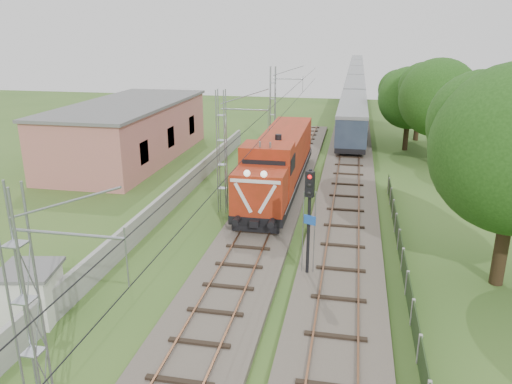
% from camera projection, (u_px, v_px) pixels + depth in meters
% --- Properties ---
extents(ground, '(140.00, 140.00, 0.00)m').
position_uv_depth(ground, '(219.00, 311.00, 21.46)').
color(ground, '#355720').
rests_on(ground, ground).
extents(track_main, '(4.20, 70.00, 0.45)m').
position_uv_depth(track_main, '(252.00, 242.00, 27.92)').
color(track_main, '#6B6054').
rests_on(track_main, ground).
extents(track_side, '(4.20, 80.00, 0.45)m').
position_uv_depth(track_side, '(348.00, 181.00, 39.12)').
color(track_side, '#6B6054').
rests_on(track_side, ground).
extents(catenary, '(3.31, 70.00, 8.00)m').
position_uv_depth(catenary, '(223.00, 152.00, 31.92)').
color(catenary, gray).
rests_on(catenary, ground).
extents(boundary_wall, '(0.25, 40.00, 1.50)m').
position_uv_depth(boundary_wall, '(173.00, 197.00, 33.60)').
color(boundary_wall, '#9E9E99').
rests_on(boundary_wall, ground).
extents(station_building, '(8.40, 20.40, 5.22)m').
position_uv_depth(station_building, '(129.00, 131.00, 45.76)').
color(station_building, '#B0695E').
rests_on(station_building, ground).
extents(fence, '(0.12, 32.00, 1.20)m').
position_uv_depth(fence, '(407.00, 283.00, 22.59)').
color(fence, black).
rests_on(fence, ground).
extents(locomotive, '(3.19, 18.20, 4.62)m').
position_uv_depth(locomotive, '(279.00, 161.00, 36.37)').
color(locomotive, black).
rests_on(locomotive, ground).
extents(coach_rake, '(2.96, 110.75, 3.42)m').
position_uv_depth(coach_rake, '(356.00, 78.00, 96.54)').
color(coach_rake, black).
rests_on(coach_rake, ground).
extents(signal_post, '(0.58, 0.47, 5.49)m').
position_uv_depth(signal_post, '(309.00, 206.00, 23.05)').
color(signal_post, black).
rests_on(signal_post, ground).
extents(relay_hut, '(2.67, 2.67, 2.35)m').
position_uv_depth(relay_hut, '(32.00, 294.00, 20.50)').
color(relay_hut, silver).
rests_on(relay_hut, ground).
extents(tree_b, '(7.14, 6.80, 9.25)m').
position_uv_depth(tree_b, '(440.00, 99.00, 43.13)').
color(tree_b, '#352515').
rests_on(tree_b, ground).
extents(tree_c, '(6.30, 6.00, 8.17)m').
position_uv_depth(tree_c, '(410.00, 99.00, 48.23)').
color(tree_c, '#352515').
rests_on(tree_c, ground).
extents(tree_d, '(6.21, 5.91, 8.05)m').
position_uv_depth(tree_d, '(421.00, 94.00, 52.62)').
color(tree_d, '#352515').
rests_on(tree_d, ground).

